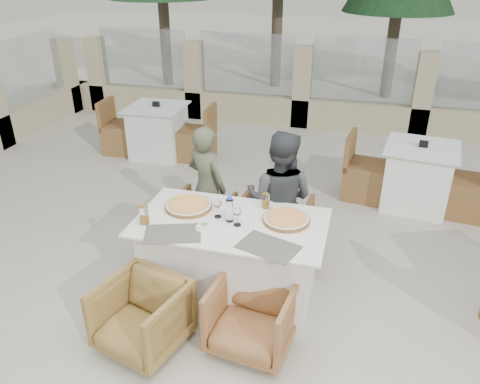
% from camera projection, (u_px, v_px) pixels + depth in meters
% --- Properties ---
extents(ground, '(80.00, 80.00, 0.00)m').
position_uv_depth(ground, '(223.00, 286.00, 4.37)').
color(ground, '#BDB6A1').
rests_on(ground, ground).
extents(sand_patch, '(30.00, 16.00, 0.01)m').
position_uv_depth(sand_patch, '(339.00, 44.00, 16.43)').
color(sand_patch, beige).
rests_on(sand_patch, ground).
extents(perimeter_wall_far, '(10.00, 0.34, 1.60)m').
position_uv_depth(perimeter_wall_far, '(302.00, 82.00, 8.14)').
color(perimeter_wall_far, '#BFB186').
rests_on(perimeter_wall_far, ground).
extents(dining_table, '(1.60, 0.90, 0.77)m').
position_uv_depth(dining_table, '(231.00, 259.00, 4.08)').
color(dining_table, white).
rests_on(dining_table, ground).
extents(placemat_near_left, '(0.52, 0.43, 0.00)m').
position_uv_depth(placemat_near_left, '(173.00, 234.00, 3.73)').
color(placemat_near_left, '#5E5A51').
rests_on(placemat_near_left, dining_table).
extents(placemat_near_right, '(0.52, 0.43, 0.00)m').
position_uv_depth(placemat_near_right, '(268.00, 247.00, 3.56)').
color(placemat_near_right, '#5C574F').
rests_on(placemat_near_right, dining_table).
extents(pizza_left, '(0.48, 0.48, 0.05)m').
position_uv_depth(pizza_left, '(189.00, 205.00, 4.11)').
color(pizza_left, orange).
rests_on(pizza_left, dining_table).
extents(pizza_right, '(0.41, 0.41, 0.05)m').
position_uv_depth(pizza_right, '(286.00, 219.00, 3.90)').
color(pizza_right, orange).
rests_on(pizza_right, dining_table).
extents(water_bottle, '(0.08, 0.08, 0.23)m').
position_uv_depth(water_bottle, '(230.00, 209.00, 3.87)').
color(water_bottle, '#9FBBD2').
rests_on(water_bottle, dining_table).
extents(wine_glass_centre, '(0.09, 0.09, 0.18)m').
position_uv_depth(wine_glass_centre, '(218.00, 207.00, 3.94)').
color(wine_glass_centre, silver).
rests_on(wine_glass_centre, dining_table).
extents(wine_glass_near, '(0.10, 0.10, 0.18)m').
position_uv_depth(wine_glass_near, '(237.00, 215.00, 3.81)').
color(wine_glass_near, silver).
rests_on(wine_glass_near, dining_table).
extents(beer_glass_left, '(0.08, 0.08, 0.16)m').
position_uv_depth(beer_glass_left, '(144.00, 215.00, 3.85)').
color(beer_glass_left, orange).
rests_on(beer_glass_left, dining_table).
extents(beer_glass_right, '(0.07, 0.07, 0.14)m').
position_uv_depth(beer_glass_right, '(266.00, 201.00, 4.10)').
color(beer_glass_right, gold).
rests_on(beer_glass_right, dining_table).
extents(olive_dish, '(0.12, 0.12, 0.04)m').
position_uv_depth(olive_dish, '(204.00, 226.00, 3.81)').
color(olive_dish, white).
rests_on(olive_dish, dining_table).
extents(armchair_far_left, '(0.65, 0.67, 0.55)m').
position_uv_depth(armchair_far_left, '(202.00, 220.00, 4.91)').
color(armchair_far_left, brown).
rests_on(armchair_far_left, ground).
extents(armchair_far_right, '(0.73, 0.75, 0.64)m').
position_uv_depth(armchair_far_right, '(273.00, 230.00, 4.64)').
color(armchair_far_right, brown).
rests_on(armchair_far_right, ground).
extents(armchair_near_left, '(0.74, 0.76, 0.56)m').
position_uv_depth(armchair_near_left, '(142.00, 316.00, 3.59)').
color(armchair_near_left, olive).
rests_on(armchair_near_left, ground).
extents(armchair_near_right, '(0.68, 0.70, 0.57)m').
position_uv_depth(armchair_near_right, '(253.00, 315.00, 3.59)').
color(armchair_near_right, '#9C6639').
rests_on(armchair_near_right, ground).
extents(diner_left, '(0.56, 0.47, 1.30)m').
position_uv_depth(diner_left, '(207.00, 186.00, 4.78)').
color(diner_left, '#565C42').
rests_on(diner_left, ground).
extents(diner_right, '(0.72, 0.58, 1.38)m').
position_uv_depth(diner_right, '(279.00, 200.00, 4.42)').
color(diner_right, '#3E4143').
rests_on(diner_right, ground).
extents(bg_table_a, '(1.67, 0.88, 0.77)m').
position_uv_depth(bg_table_a, '(158.00, 131.00, 7.08)').
color(bg_table_a, silver).
rests_on(bg_table_a, ground).
extents(bg_table_b, '(1.73, 1.03, 0.77)m').
position_uv_depth(bg_table_b, '(417.00, 177.00, 5.61)').
color(bg_table_b, white).
rests_on(bg_table_b, ground).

